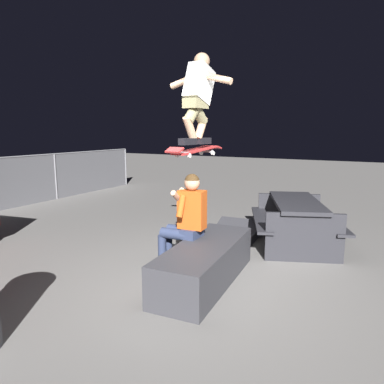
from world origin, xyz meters
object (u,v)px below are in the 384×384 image
at_px(picnic_table_back, 296,215).
at_px(skateboard, 196,150).
at_px(person_sitting_on_ledge, 185,218).
at_px(ledge_box_main, 205,263).
at_px(kicker_ramp, 233,235).
at_px(skater_airborne, 198,94).

bearing_deg(picnic_table_back, skateboard, 153.03).
distance_m(person_sitting_on_ledge, picnic_table_back, 2.12).
xyz_separation_m(skateboard, picnic_table_back, (1.79, -0.91, -1.12)).
xyz_separation_m(ledge_box_main, kicker_ramp, (1.88, 0.38, -0.19)).
distance_m(kicker_ramp, picnic_table_back, 1.13).
relative_size(skateboard, picnic_table_back, 0.50).
relative_size(skateboard, kicker_ramp, 0.93).
xyz_separation_m(skateboard, kicker_ramp, (1.67, 0.12, -1.57)).
xyz_separation_m(skater_airborne, picnic_table_back, (1.73, -0.90, -1.81)).
xyz_separation_m(person_sitting_on_ledge, skateboard, (0.04, -0.14, 0.88)).
bearing_deg(skateboard, kicker_ramp, 4.22).
bearing_deg(kicker_ramp, skater_airborne, -175.47).
bearing_deg(picnic_table_back, person_sitting_on_ledge, 150.15).
relative_size(person_sitting_on_ledge, skateboard, 1.28).
relative_size(ledge_box_main, kicker_ramp, 1.71).
bearing_deg(person_sitting_on_ledge, skater_airborne, -56.02).
xyz_separation_m(kicker_ramp, picnic_table_back, (0.12, -1.03, 0.45)).
bearing_deg(picnic_table_back, skater_airborne, 152.40).
relative_size(ledge_box_main, picnic_table_back, 0.92).
relative_size(skater_airborne, kicker_ramp, 1.01).
xyz_separation_m(ledge_box_main, skater_airborne, (0.27, 0.25, 2.06)).
xyz_separation_m(skater_airborne, kicker_ramp, (1.61, 0.13, -2.25)).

